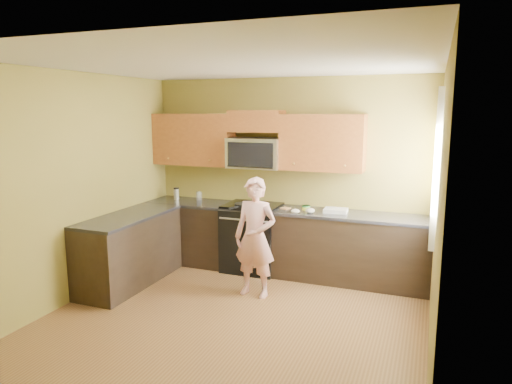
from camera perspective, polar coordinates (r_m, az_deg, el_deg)
The scene contains 26 objects.
floor at distance 5.20m, azimuth -3.19°, elevation -15.66°, with size 4.00×4.00×0.00m, color brown.
ceiling at distance 4.71m, azimuth -3.51°, elevation 15.43°, with size 4.00×4.00×0.00m, color white.
wall_back at distance 6.63m, azimuth 3.79°, elevation 2.15°, with size 4.00×4.00×0.00m, color olive.
wall_front at distance 3.12m, azimuth -18.74°, elevation -7.35°, with size 4.00×4.00×0.00m, color olive.
wall_left at distance 5.88m, azimuth -21.41°, elevation 0.48°, with size 4.00×4.00×0.00m, color olive.
wall_right at distance 4.37m, azimuth 21.36°, elevation -2.62°, with size 4.00×4.00×0.00m, color olive.
cabinet_back_run at distance 6.54m, azimuth 2.91°, elevation -6.11°, with size 4.00×0.60×0.88m, color black.
cabinet_left_run at distance 6.34m, azimuth -15.20°, elevation -6.96°, with size 0.60×1.60×0.88m, color black.
countertop_back at distance 6.41m, azimuth 2.92°, elevation -2.19°, with size 4.00×0.62×0.04m, color black.
countertop_left at distance 6.22m, azimuth -15.32°, elevation -2.91°, with size 0.62×1.60×0.04m, color black.
stove at distance 6.63m, azimuth -0.46°, elevation -5.54°, with size 0.76×0.65×0.95m, color black, non-canonical shape.
microwave at distance 6.56m, azimuth -0.07°, elevation 2.97°, with size 0.76×0.40×0.42m, color silver, non-canonical shape.
upper_cab_left at distance 7.00m, azimuth -7.56°, elevation 3.33°, with size 1.22×0.33×0.75m, color brown, non-canonical shape.
upper_cab_right at distance 6.32m, azimuth 8.04°, elevation 2.60°, with size 1.12×0.33×0.75m, color brown, non-canonical shape.
upper_cab_over_mw at distance 6.54m, azimuth 0.04°, elevation 8.66°, with size 0.76×0.33×0.30m, color brown.
window at distance 5.51m, azimuth 21.33°, elevation 3.04°, with size 0.06×1.06×1.66m, color white, non-canonical shape.
woman at distance 5.66m, azimuth -0.09°, elevation -5.59°, with size 0.53×0.35×1.46m, color #F0787C.
frying_pan at distance 6.29m, azimuth -1.36°, elevation -1.95°, with size 0.28×0.49×0.06m, color black, non-canonical shape.
butter_tub at distance 6.33m, azimuth 6.14°, elevation -2.22°, with size 0.11×0.11×0.08m, color #FDF042, non-canonical shape.
toast_slice at distance 6.38m, azimuth 3.63°, elevation -2.00°, with size 0.11×0.11×0.01m, color #B27F47.
napkin_a at distance 6.10m, azimuth 4.84°, elevation -2.37°, with size 0.11×0.12×0.06m, color silver.
napkin_b at distance 6.14m, azimuth 6.65°, elevation -2.28°, with size 0.12×0.13×0.07m, color silver.
dish_towel at distance 6.24m, azimuth 9.74°, elevation -2.24°, with size 0.30×0.24×0.05m, color white.
travel_mug at distance 7.16m, azimuth -9.70°, elevation -0.87°, with size 0.08×0.08×0.18m, color silver, non-canonical shape.
glass_a at distance 7.08m, azimuth -7.07°, elevation -0.43°, with size 0.07×0.07×0.12m, color silver.
glass_b at distance 7.03m, azimuth -6.92°, elevation -0.51°, with size 0.07×0.07×0.12m, color silver.
Camera 1 is at (1.94, -4.27, 2.25)m, focal length 32.66 mm.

